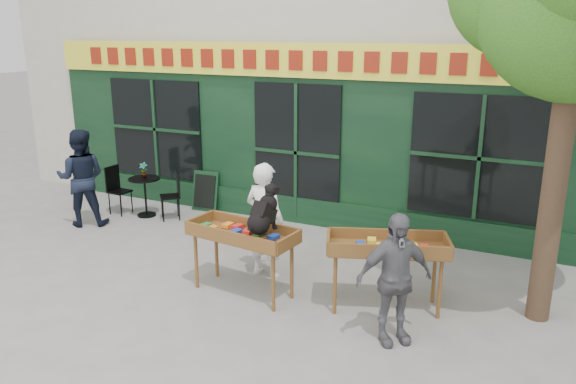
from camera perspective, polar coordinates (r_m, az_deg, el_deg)
name	(u,v)px	position (r m, az deg, el deg)	size (l,w,h in m)	color
ground	(233,266)	(8.76, -5.61, -7.52)	(80.00, 80.00, 0.00)	slate
book_cart_center	(242,237)	(7.60, -4.67, -4.56)	(1.56, 0.80, 0.99)	brown
dog	(263,208)	(7.24, -2.56, -1.65)	(0.34, 0.60, 0.60)	black
woman	(265,220)	(8.12, -2.36, -2.89)	(0.62, 0.41, 1.71)	white
book_cart_right	(387,249)	(7.27, 10.04, -5.74)	(1.62, 1.10, 0.99)	brown
man_right	(394,279)	(6.55, 10.74, -8.65)	(0.92, 0.38, 1.57)	#555559
bistro_table	(145,189)	(11.21, -14.33, 0.29)	(0.60, 0.60, 0.76)	black
bistro_chair_left	(116,186)	(11.56, -17.07, 0.61)	(0.38, 0.38, 0.95)	black
bistro_chair_right	(174,191)	(10.92, -11.48, 0.13)	(0.51, 0.51, 0.95)	black
potted_plant	(144,170)	(11.12, -14.46, 2.16)	(0.16, 0.11, 0.31)	gray
man_left	(81,178)	(10.96, -20.27, 1.36)	(0.88, 0.68, 1.80)	black
chalkboard	(205,191)	(11.38, -8.45, 0.09)	(0.57, 0.22, 0.79)	black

